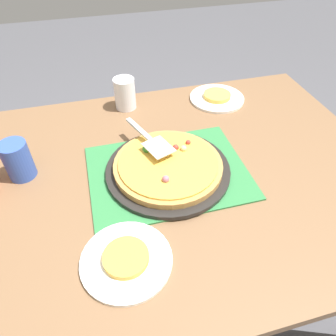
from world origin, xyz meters
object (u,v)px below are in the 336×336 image
at_px(pizza_pan, 168,170).
at_px(served_slice_left, 217,95).
at_px(pizza, 168,165).
at_px(plate_far_right, 126,260).
at_px(cup_near, 125,94).
at_px(plate_near_left, 217,98).
at_px(served_slice_right, 126,257).
at_px(cup_corner, 18,160).
at_px(pizza_server, 150,139).

distance_m(pizza_pan, served_slice_left, 0.48).
distance_m(pizza, served_slice_left, 0.48).
distance_m(pizza_pan, pizza, 0.02).
bearing_deg(served_slice_left, plate_far_right, -126.95).
height_order(pizza_pan, pizza, pizza).
distance_m(served_slice_left, cup_near, 0.37).
relative_size(plate_near_left, served_slice_right, 2.00).
distance_m(pizza, cup_corner, 0.44).
bearing_deg(served_slice_left, cup_corner, -160.33).
bearing_deg(served_slice_right, pizza_pan, 57.09).
bearing_deg(plate_near_left, served_slice_left, 0.00).
distance_m(plate_far_right, cup_near, 0.69).
bearing_deg(pizza_server, plate_near_left, 39.17).
bearing_deg(plate_far_right, served_slice_right, 0.00).
xyz_separation_m(plate_near_left, served_slice_right, (-0.48, -0.64, 0.01)).
relative_size(pizza_pan, plate_far_right, 1.73).
distance_m(plate_near_left, served_slice_right, 0.80).
height_order(pizza_pan, cup_corner, cup_corner).
xyz_separation_m(served_slice_right, cup_corner, (-0.26, 0.37, 0.04)).
xyz_separation_m(plate_near_left, served_slice_left, (0.00, 0.00, 0.01)).
distance_m(pizza, plate_near_left, 0.48).
relative_size(plate_near_left, served_slice_left, 2.00).
bearing_deg(pizza_pan, served_slice_left, 50.35).
relative_size(pizza, served_slice_right, 3.00).
xyz_separation_m(served_slice_right, cup_near, (0.11, 0.67, 0.04)).
relative_size(served_slice_right, pizza_server, 0.48).
relative_size(cup_near, cup_corner, 1.00).
bearing_deg(pizza, pizza_server, 110.49).
xyz_separation_m(plate_far_right, served_slice_right, (0.00, 0.00, 0.01)).
bearing_deg(pizza_pan, served_slice_right, -122.91).
bearing_deg(pizza_pan, cup_near, 98.91).
bearing_deg(served_slice_left, served_slice_right, -126.95).
xyz_separation_m(pizza, cup_near, (-0.06, 0.40, 0.03)).
xyz_separation_m(pizza, cup_corner, (-0.43, 0.10, 0.03)).
bearing_deg(pizza_pan, pizza, 99.91).
xyz_separation_m(pizza_pan, plate_far_right, (-0.17, -0.27, -0.01)).
height_order(pizza, plate_far_right, pizza).
height_order(cup_near, pizza_server, cup_near).
relative_size(plate_far_right, pizza_server, 0.95).
height_order(pizza_pan, plate_far_right, pizza_pan).
bearing_deg(plate_near_left, cup_near, 174.23).
bearing_deg(plate_near_left, pizza, -129.72).
xyz_separation_m(served_slice_left, served_slice_right, (-0.48, -0.64, 0.00)).
height_order(pizza, cup_corner, cup_corner).
distance_m(pizza, cup_near, 0.41).
relative_size(served_slice_left, cup_corner, 0.92).
height_order(served_slice_right, cup_near, cup_near).
bearing_deg(pizza_server, cup_near, 95.37).
xyz_separation_m(pizza_pan, pizza_server, (-0.03, 0.09, 0.06)).
bearing_deg(plate_far_right, pizza_pan, 57.09).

